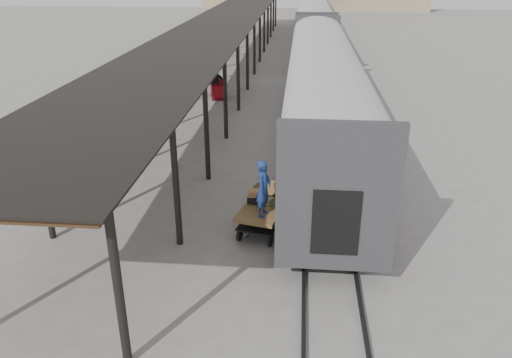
{
  "coord_description": "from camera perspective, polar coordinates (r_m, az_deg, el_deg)",
  "views": [
    {
      "loc": [
        2.19,
        -15.09,
        8.09
      ],
      "look_at": [
        0.9,
        -0.69,
        1.7
      ],
      "focal_mm": 35.0,
      "sensor_mm": 36.0,
      "label": 1
    }
  ],
  "objects": [
    {
      "name": "canopy",
      "position": [
        39.7,
        -3.15,
        17.89
      ],
      "size": [
        4.9,
        64.3,
        4.15
      ],
      "color": "#422B19",
      "rests_on": "ground"
    },
    {
      "name": "ground",
      "position": [
        17.26,
        -2.78,
        -4.14
      ],
      "size": [
        160.0,
        160.0,
        0.0
      ],
      "primitive_type": "plane",
      "color": "slate",
      "rests_on": "ground"
    },
    {
      "name": "train",
      "position": [
        49.19,
        6.56,
        17.39
      ],
      "size": [
        3.45,
        76.01,
        4.01
      ],
      "color": "silver",
      "rests_on": "ground"
    },
    {
      "name": "baggage_cart",
      "position": [
        16.1,
        0.97,
        -3.69
      ],
      "size": [
        1.78,
        2.63,
        0.86
      ],
      "rotation": [
        0.0,
        0.0,
        -0.24
      ],
      "color": "brown",
      "rests_on": "ground"
    },
    {
      "name": "suitcase_stack",
      "position": [
        16.31,
        0.99,
        -1.84
      ],
      "size": [
        1.3,
        1.03,
        0.43
      ],
      "rotation": [
        0.0,
        0.0,
        -0.24
      ],
      "color": "#333335",
      "rests_on": "baggage_cart"
    },
    {
      "name": "luggage_tug",
      "position": [
        32.09,
        -4.44,
        10.14
      ],
      "size": [
        1.1,
        1.47,
        1.17
      ],
      "rotation": [
        0.0,
        0.0,
        0.25
      ],
      "color": "maroon",
      "rests_on": "ground"
    },
    {
      "name": "porter",
      "position": [
        15.03,
        0.86,
        -1.07
      ],
      "size": [
        0.59,
        0.75,
        1.8
      ],
      "primitive_type": "imported",
      "rotation": [
        0.0,
        0.0,
        1.31
      ],
      "color": "navy",
      "rests_on": "baggage_cart"
    },
    {
      "name": "pedestrian",
      "position": [
        32.06,
        -4.6,
        10.91
      ],
      "size": [
        1.19,
        0.65,
        1.93
      ],
      "primitive_type": "imported",
      "rotation": [
        0.0,
        0.0,
        3.31
      ],
      "color": "black",
      "rests_on": "ground"
    },
    {
      "name": "rails",
      "position": [
        49.75,
        6.42,
        14.4
      ],
      "size": [
        1.54,
        150.0,
        0.12
      ],
      "color": "black",
      "rests_on": "ground"
    }
  ]
}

